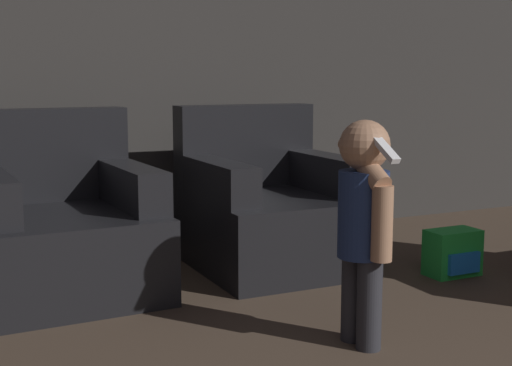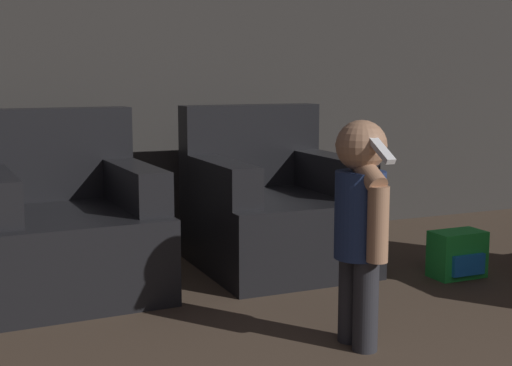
# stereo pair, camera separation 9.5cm
# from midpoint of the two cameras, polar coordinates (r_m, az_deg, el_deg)

# --- Properties ---
(wall_back) EXTENTS (8.40, 0.05, 2.60)m
(wall_back) POSITION_cam_midpoint_polar(r_m,az_deg,el_deg) (4.34, -7.78, 12.27)
(wall_back) COLOR #33302D
(wall_back) RESTS_ON ground_plane
(armchair_left) EXTENTS (0.83, 0.91, 0.85)m
(armchair_left) POSITION_cam_midpoint_polar(r_m,az_deg,el_deg) (3.50, -14.21, -3.51)
(armchair_left) COLOR black
(armchair_left) RESTS_ON ground_plane
(armchair_right) EXTENTS (0.80, 0.88, 0.85)m
(armchair_right) POSITION_cam_midpoint_polar(r_m,az_deg,el_deg) (3.83, 2.06, -2.24)
(armchair_right) COLOR black
(armchair_right) RESTS_ON ground_plane
(person_toddler) EXTENTS (0.19, 0.34, 0.86)m
(person_toddler) POSITION_cam_midpoint_polar(r_m,az_deg,el_deg) (2.66, 9.42, -2.55)
(person_toddler) COLOR #28282D
(person_toddler) RESTS_ON ground_plane
(toy_backpack) EXTENTS (0.27, 0.18, 0.24)m
(toy_backpack) POSITION_cam_midpoint_polar(r_m,az_deg,el_deg) (3.78, 16.53, -5.51)
(toy_backpack) COLOR green
(toy_backpack) RESTS_ON ground_plane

